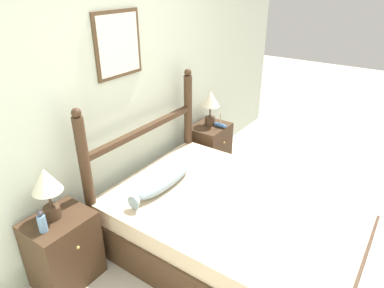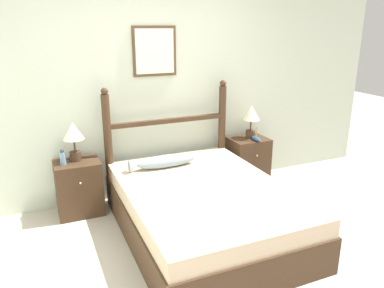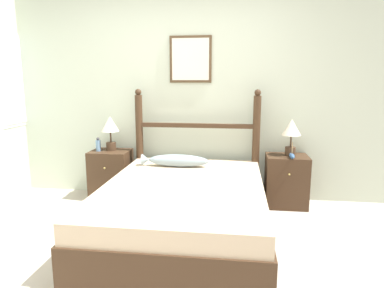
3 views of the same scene
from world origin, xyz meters
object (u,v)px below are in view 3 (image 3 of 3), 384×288
(bed, at_px, (184,210))
(nightstand_right, at_px, (286,181))
(nightstand_left, at_px, (111,174))
(fish_pillow, at_px, (176,161))
(table_lamp_right, at_px, (291,131))
(model_boat, at_px, (292,156))
(bottle, at_px, (98,145))
(table_lamp_left, at_px, (110,127))

(bed, bearing_deg, nightstand_right, 40.98)
(nightstand_left, height_order, fish_pillow, fish_pillow)
(table_lamp_right, height_order, model_boat, table_lamp_right)
(table_lamp_right, distance_m, bottle, 2.30)
(bottle, xyz_separation_m, fish_pillow, (1.01, -0.27, -0.10))
(bottle, bearing_deg, table_lamp_left, 30.12)
(bed, xyz_separation_m, fish_pillow, (-0.19, 0.62, 0.32))
(nightstand_left, bearing_deg, fish_pillow, -19.19)
(bottle, bearing_deg, nightstand_right, 0.99)
(fish_pillow, bearing_deg, nightstand_right, 13.68)
(table_lamp_left, height_order, bottle, table_lamp_left)
(table_lamp_left, distance_m, bottle, 0.26)
(bed, height_order, table_lamp_left, table_lamp_left)
(table_lamp_right, relative_size, fish_pillow, 0.56)
(bed, relative_size, bottle, 12.18)
(nightstand_left, bearing_deg, model_boat, -3.27)
(bed, distance_m, table_lamp_left, 1.57)
(table_lamp_right, bearing_deg, fish_pillow, -165.67)
(table_lamp_left, relative_size, table_lamp_right, 1.00)
(bottle, bearing_deg, nightstand_left, 16.51)
(nightstand_left, distance_m, table_lamp_right, 2.24)
(nightstand_right, bearing_deg, model_boat, -76.69)
(bed, relative_size, table_lamp_left, 4.93)
(nightstand_left, xyz_separation_m, nightstand_right, (2.12, 0.00, 0.00))
(table_lamp_right, relative_size, model_boat, 2.25)
(bed, xyz_separation_m, bottle, (-1.19, 0.88, 0.42))
(table_lamp_left, bearing_deg, model_boat, -4.28)
(fish_pillow, bearing_deg, model_boat, 8.07)
(nightstand_left, relative_size, model_boat, 3.21)
(bed, height_order, nightstand_right, nightstand_right)
(nightstand_left, height_order, model_boat, model_boat)
(nightstand_right, relative_size, table_lamp_right, 1.43)
(nightstand_right, xyz_separation_m, bottle, (-2.26, -0.04, 0.38))
(nightstand_left, distance_m, nightstand_right, 2.12)
(table_lamp_left, bearing_deg, nightstand_right, -1.02)
(bottle, relative_size, model_boat, 0.91)
(bottle, height_order, model_boat, model_boat)
(nightstand_right, height_order, bottle, bottle)
(table_lamp_right, bearing_deg, nightstand_right, -144.14)
(nightstand_right, relative_size, table_lamp_left, 1.43)
(nightstand_right, xyz_separation_m, table_lamp_left, (-2.12, 0.04, 0.59))
(nightstand_right, distance_m, bottle, 2.29)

